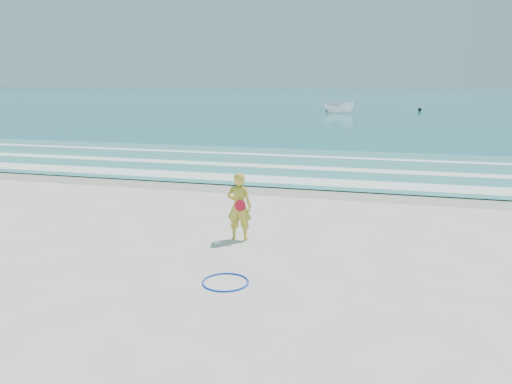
# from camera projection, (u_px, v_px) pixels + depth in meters

# --- Properties ---
(ground) EXTENTS (400.00, 400.00, 0.00)m
(ground) POSITION_uv_depth(u_px,v_px,m) (168.00, 287.00, 9.36)
(ground) COLOR silver
(ground) RESTS_ON ground
(wet_sand) EXTENTS (400.00, 2.40, 0.00)m
(wet_sand) POSITION_uv_depth(u_px,v_px,m) (274.00, 188.00, 17.84)
(wet_sand) COLOR #B2A893
(wet_sand) RESTS_ON ground
(ocean) EXTENTS (400.00, 190.00, 0.04)m
(ocean) POSITION_uv_depth(u_px,v_px,m) (372.00, 97.00, 108.32)
(ocean) COLOR #19727F
(ocean) RESTS_ON ground
(shallow) EXTENTS (400.00, 10.00, 0.01)m
(shallow) POSITION_uv_depth(u_px,v_px,m) (299.00, 165.00, 22.55)
(shallow) COLOR #59B7AD
(shallow) RESTS_ON ocean
(foam_near) EXTENTS (400.00, 1.40, 0.01)m
(foam_near) POSITION_uv_depth(u_px,v_px,m) (282.00, 180.00, 19.06)
(foam_near) COLOR white
(foam_near) RESTS_ON shallow
(foam_mid) EXTENTS (400.00, 0.90, 0.01)m
(foam_mid) POSITION_uv_depth(u_px,v_px,m) (295.00, 167.00, 21.79)
(foam_mid) COLOR white
(foam_mid) RESTS_ON shallow
(foam_far) EXTENTS (400.00, 0.60, 0.01)m
(foam_far) POSITION_uv_depth(u_px,v_px,m) (307.00, 156.00, 24.90)
(foam_far) COLOR white
(foam_far) RESTS_ON shallow
(hoop) EXTENTS (1.03, 1.03, 0.03)m
(hoop) POSITION_uv_depth(u_px,v_px,m) (225.00, 282.00, 9.56)
(hoop) COLOR #0B34C6
(hoop) RESTS_ON ground
(boat) EXTENTS (4.17, 2.33, 1.52)m
(boat) POSITION_uv_depth(u_px,v_px,m) (340.00, 107.00, 56.24)
(boat) COLOR white
(boat) RESTS_ON ocean
(buoy) EXTENTS (0.45, 0.45, 0.45)m
(buoy) POSITION_uv_depth(u_px,v_px,m) (420.00, 109.00, 59.69)
(buoy) COLOR black
(buoy) RESTS_ON ocean
(woman) EXTENTS (0.62, 0.43, 1.66)m
(woman) POSITION_uv_depth(u_px,v_px,m) (239.00, 206.00, 11.98)
(woman) COLOR gold
(woman) RESTS_ON ground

